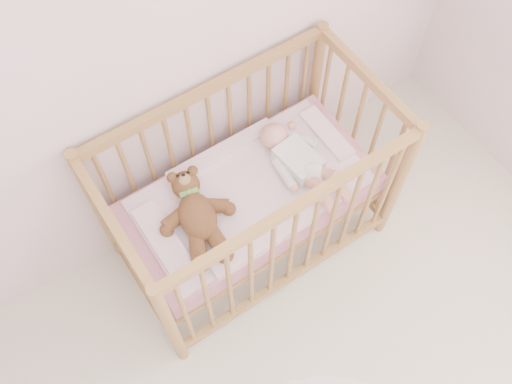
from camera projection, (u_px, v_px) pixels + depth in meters
wall_back at (87, 67)px, 2.10m from camera, size 4.00×0.02×2.70m
crib at (250, 196)px, 2.81m from camera, size 1.36×0.76×1.00m
mattress at (250, 198)px, 2.82m from camera, size 1.22×0.62×0.13m
blanket at (250, 191)px, 2.75m from camera, size 1.10×0.58×0.06m
baby at (298, 159)px, 2.75m from camera, size 0.35×0.63×0.14m
teddy_bear at (198, 217)px, 2.59m from camera, size 0.49×0.61×0.15m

